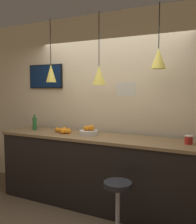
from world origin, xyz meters
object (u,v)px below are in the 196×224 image
(fruit_bowl, at_px, (89,131))
(mounted_tv, at_px, (46,77))
(juice_bottle, at_px, (35,123))
(spread_jar, at_px, (189,140))
(bar_stool, at_px, (118,205))

(fruit_bowl, bearing_deg, mounted_tv, 160.97)
(fruit_bowl, xyz_separation_m, juice_bottle, (-1.02, -0.00, 0.05))
(spread_jar, height_order, mounted_tv, mounted_tv)
(fruit_bowl, distance_m, mounted_tv, 1.41)
(bar_stool, distance_m, spread_jar, 1.17)
(juice_bottle, height_order, spread_jar, juice_bottle)
(bar_stool, distance_m, juice_bottle, 2.03)
(fruit_bowl, relative_size, juice_bottle, 1.07)
(fruit_bowl, bearing_deg, bar_stool, -43.16)
(juice_bottle, xyz_separation_m, mounted_tv, (-0.05, 0.37, 0.79))
(bar_stool, xyz_separation_m, spread_jar, (0.66, 0.69, 0.68))
(fruit_bowl, distance_m, juice_bottle, 1.03)
(spread_jar, bearing_deg, juice_bottle, -180.00)
(mounted_tv, bearing_deg, fruit_bowl, -19.03)
(bar_stool, relative_size, spread_jar, 6.34)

